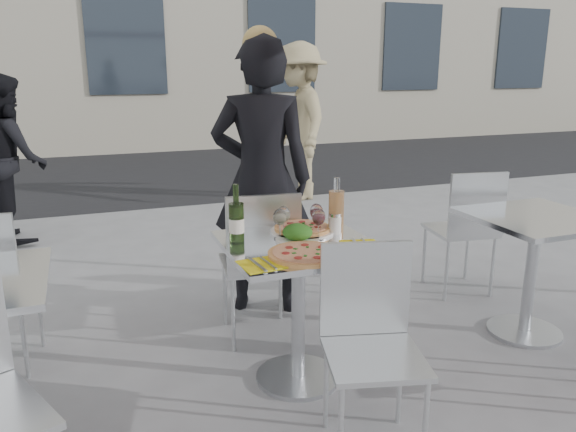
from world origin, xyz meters
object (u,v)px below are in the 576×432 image
object	(u,v)px
pedestrian_b	(299,122)
pedestrian_a	(9,158)
side_table_right	(533,250)
napkin_right	(361,245)
chair_near	(370,330)
woman_diner	(262,178)
pizza_near	(306,254)
wineglass_white_b	(283,215)
pizza_far	(302,229)
napkin_left	(261,264)
main_table	(298,283)
carafe	(336,210)
salad_plate	(298,234)
wineglass_red_a	(319,218)
chair_far	(261,255)
side_chair_rfar	(467,222)
wineglass_red_b	(316,213)
wineglass_white_a	(280,218)
wine_bottle	(236,221)
sugar_shaker	(335,223)

from	to	relation	value
pedestrian_b	pedestrian_a	bearing A→B (deg)	-72.84
side_table_right	napkin_right	size ratio (longest dim) A/B	3.45
chair_near	woman_diner	size ratio (longest dim) A/B	0.49
pizza_near	napkin_right	xyz separation A→B (m)	(0.31, 0.05, -0.01)
wineglass_white_b	pizza_far	bearing A→B (deg)	14.70
pedestrian_a	napkin_left	distance (m)	3.74
pedestrian_a	main_table	bearing A→B (deg)	-172.19
pizza_far	carafe	distance (m)	0.20
salad_plate	wineglass_white_b	xyz separation A→B (m)	(-0.04, 0.10, 0.07)
chair_near	wineglass_red_a	xyz separation A→B (m)	(0.01, 0.57, 0.34)
pedestrian_b	carafe	size ratio (longest dim) A/B	6.49
chair_far	pedestrian_b	size ratio (longest dim) A/B	0.49
pizza_far	side_chair_rfar	bearing A→B (deg)	18.35
side_chair_rfar	wineglass_red_b	world-z (taller)	same
woman_diner	main_table	bearing A→B (deg)	105.00
side_table_right	wineglass_white_a	xyz separation A→B (m)	(-1.56, 0.10, 0.32)
napkin_right	wine_bottle	bearing A→B (deg)	169.20
salad_plate	napkin_left	distance (m)	0.39
pedestrian_a	pizza_near	distance (m)	3.79
wineglass_white_a	napkin_right	bearing A→B (deg)	-36.05
chair_near	napkin_right	distance (m)	0.49
carafe	napkin_left	bearing A→B (deg)	-146.75
carafe	wineglass_white_a	distance (m)	0.32
chair_near	napkin_right	xyz separation A→B (m)	(0.16, 0.40, 0.24)
chair_near	pedestrian_a	size ratio (longest dim) A/B	0.56
pizza_far	chair_near	bearing A→B (deg)	-88.11
wineglass_white_a	wine_bottle	bearing A→B (deg)	177.18
pedestrian_b	wine_bottle	bearing A→B (deg)	-20.68
side_chair_rfar	pedestrian_b	size ratio (longest dim) A/B	0.48
wineglass_white_a	pedestrian_a	bearing A→B (deg)	115.55
side_chair_rfar	side_table_right	bearing A→B (deg)	96.01
chair_far	pizza_far	size ratio (longest dim) A/B	2.76
napkin_left	wine_bottle	bearing A→B (deg)	86.85
main_table	wineglass_red_a	bearing A→B (deg)	12.35
wine_bottle	napkin_left	distance (m)	0.36
chair_near	side_table_right	bearing A→B (deg)	35.96
side_chair_rfar	woman_diner	size ratio (longest dim) A/B	0.51
salad_plate	wineglass_white_b	size ratio (longest dim) A/B	1.40
salad_plate	wineglass_red_b	size ratio (longest dim) A/B	1.40
woman_diner	wineglass_red_b	xyz separation A→B (m)	(0.03, -0.82, -0.03)
chair_near	carafe	distance (m)	0.75
chair_far	wineglass_white_a	bearing A→B (deg)	94.53
side_chair_rfar	wineglass_white_b	xyz separation A→B (m)	(-1.56, -0.51, 0.32)
carafe	napkin_right	bearing A→B (deg)	-86.76
chair_far	sugar_shaker	xyz separation A→B (m)	(0.29, -0.38, 0.26)
wineglass_white_b	napkin_left	size ratio (longest dim) A/B	0.79
side_table_right	carafe	world-z (taller)	carafe
wineglass_white_b	pedestrian_a	bearing A→B (deg)	116.38
side_chair_rfar	pizza_far	world-z (taller)	side_chair_rfar
side_table_right	woman_diner	distance (m)	1.71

